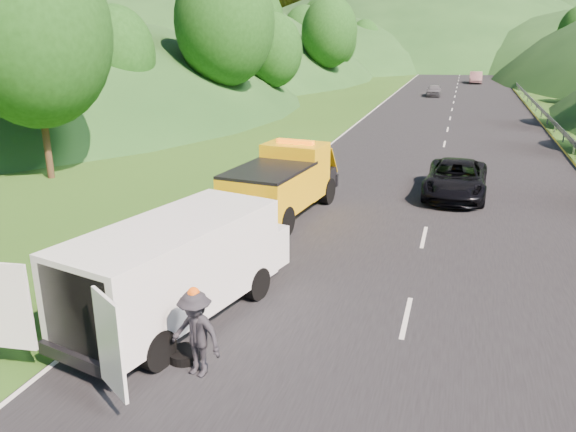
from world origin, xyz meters
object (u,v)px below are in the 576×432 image
(child, at_px, (219,259))
(passing_suv, at_px, (454,196))
(white_van, at_px, (179,265))
(spare_tire, at_px, (185,359))
(woman, at_px, (239,246))
(suitcase, at_px, (153,246))
(tow_truck, at_px, (283,181))
(worker, at_px, (198,374))

(child, distance_m, passing_suv, 11.75)
(passing_suv, bearing_deg, white_van, -112.82)
(spare_tire, xyz_separation_m, passing_suv, (5.23, 14.97, 0.00))
(woman, xyz_separation_m, child, (-0.19, -1.23, 0.00))
(suitcase, distance_m, spare_tire, 6.32)
(woman, xyz_separation_m, suitcase, (-2.29, -1.50, 0.32))
(tow_truck, bearing_deg, white_van, -82.48)
(worker, height_order, suitcase, worker)
(spare_tire, bearing_deg, child, 106.37)
(child, height_order, passing_suv, passing_suv)
(tow_truck, bearing_deg, spare_tire, -77.57)
(tow_truck, height_order, spare_tire, tow_truck)
(woman, distance_m, worker, 7.30)
(suitcase, bearing_deg, child, 7.41)
(tow_truck, relative_size, passing_suv, 1.22)
(white_van, relative_size, passing_suv, 1.40)
(white_van, xyz_separation_m, worker, (1.42, -2.09, -1.42))
(child, bearing_deg, tow_truck, 100.16)
(white_van, bearing_deg, worker, -42.57)
(suitcase, bearing_deg, spare_tire, -54.27)
(suitcase, bearing_deg, worker, -52.86)
(woman, height_order, spare_tire, woman)
(tow_truck, relative_size, suitcase, 10.26)
(tow_truck, height_order, white_van, tow_truck)
(woman, relative_size, spare_tire, 2.49)
(tow_truck, bearing_deg, worker, -75.09)
(worker, xyz_separation_m, spare_tire, (-0.51, 0.42, 0.00))
(worker, bearing_deg, tow_truck, 112.13)
(worker, height_order, spare_tire, worker)
(tow_truck, distance_m, child, 5.11)
(woman, bearing_deg, suitcase, 91.68)
(white_van, bearing_deg, spare_tire, -48.20)
(child, bearing_deg, white_van, -63.29)
(child, xyz_separation_m, spare_tire, (1.58, -5.39, 0.00))
(tow_truck, xyz_separation_m, white_van, (0.13, -8.64, 0.08))
(tow_truck, distance_m, passing_suv, 7.93)
(tow_truck, xyz_separation_m, child, (-0.54, -4.91, -1.33))
(child, distance_m, spare_tire, 5.62)
(woman, xyz_separation_m, spare_tire, (1.40, -6.62, 0.00))
(passing_suv, bearing_deg, suitcase, -130.19)
(worker, bearing_deg, spare_tire, 154.44)
(suitcase, distance_m, passing_suv, 13.29)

